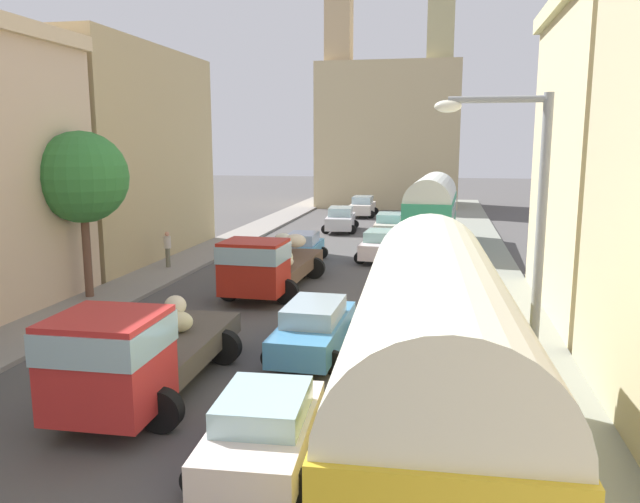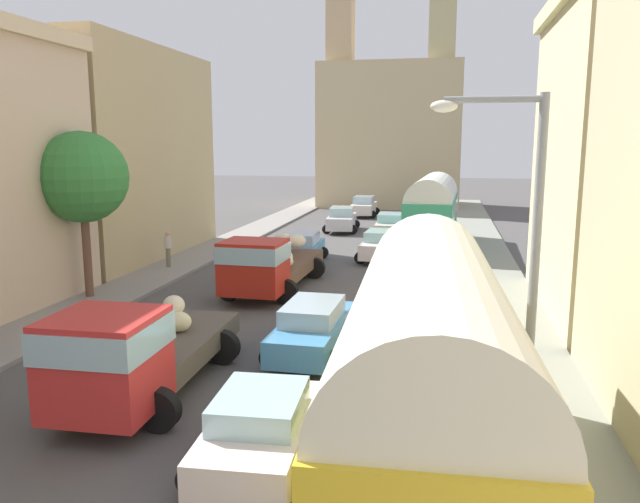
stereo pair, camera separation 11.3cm
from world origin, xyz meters
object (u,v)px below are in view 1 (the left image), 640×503
Objects in this scene: car_4 at (314,328)px; car_3 at (264,429)px; car_0 at (303,248)px; streetlamp_near at (523,257)px; parked_bus_1 at (432,208)px; parked_bus_0 at (433,367)px; car_6 at (389,225)px; cargo_truck_0 at (137,351)px; car_1 at (341,219)px; car_2 at (363,206)px; car_5 at (379,245)px; pedestrian_0 at (168,248)px; cargo_truck_1 at (269,263)px.

car_3 is at bearing -86.87° from car_4.
car_0 is 20.32m from streetlamp_near.
parked_bus_0 is at bearing -88.96° from parked_bus_1.
car_6 is at bearing 89.41° from car_4.
car_6 is (-2.62, 3.47, -1.47)m from parked_bus_1.
cargo_truck_0 is 8.43m from streetlamp_near.
car_0 is 0.88× the size of car_4.
parked_bus_0 is 2.07× the size of car_1.
car_1 is 1.08× the size of car_2.
car_5 reaches higher than car_6.
car_0 is at bearing -137.64° from parked_bus_1.
car_5 is (-2.91, 20.96, -1.60)m from parked_bus_0.
car_2 is 1.03× the size of car_5.
pedestrian_0 is 0.27× the size of streetlamp_near.
pedestrian_0 is (-9.17, -11.97, 0.27)m from car_6.
cargo_truck_1 is at bearing -114.31° from car_5.
parked_bus_0 is 1.22× the size of cargo_truck_1.
cargo_truck_0 is at bearing -90.57° from car_2.
car_6 is (3.47, 9.02, 0.02)m from car_0.
cargo_truck_0 is 0.90× the size of cargo_truck_1.
cargo_truck_0 is at bearing -89.71° from car_0.
cargo_truck_1 reaches higher than car_2.
car_0 is 6.42m from pedestrian_0.
car_0 is 19.25m from car_3.
car_0 is at bearing 90.29° from cargo_truck_0.
parked_bus_1 is 8.28m from car_1.
cargo_truck_0 is at bearing -89.98° from car_1.
car_3 is (3.12, -38.58, -0.09)m from car_2.
pedestrian_0 is (-6.15, -22.61, 0.23)m from car_2.
car_2 reaches higher than car_3.
cargo_truck_1 is at bearing -88.95° from car_0.
car_1 is at bearing 101.90° from parked_bus_0.
cargo_truck_0 reaches higher than car_3.
cargo_truck_1 reaches higher than car_5.
cargo_truck_1 is 7.17m from car_4.
car_2 is 38.70m from car_3.
parked_bus_1 is at bearing -68.24° from car_2.
car_0 is 0.89× the size of car_1.
car_5 is 0.93× the size of car_6.
car_6 is (3.35, 15.44, -0.45)m from cargo_truck_1.
cargo_truck_0 is 1.53× the size of car_1.
car_5 is at bearing 88.44° from car_4.
parked_bus_0 is 7.06m from cargo_truck_0.
car_4 is at bearing -75.84° from car_0.
cargo_truck_0 is 3.73× the size of pedestrian_0.
car_0 is 3.88m from car_5.
cargo_truck_1 is 1.84× the size of car_2.
car_4 reaches higher than car_3.
cargo_truck_0 is 18.66m from car_5.
parked_bus_0 reaches higher than cargo_truck_1.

